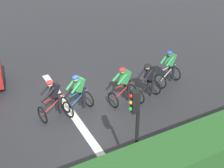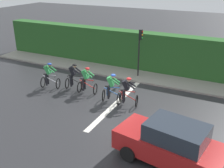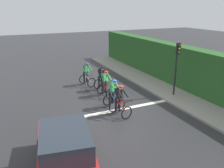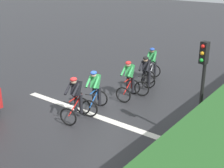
% 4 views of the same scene
% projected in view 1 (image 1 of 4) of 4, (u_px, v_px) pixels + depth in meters
% --- Properties ---
extents(ground_plane, '(80.00, 80.00, 0.00)m').
position_uv_depth(ground_plane, '(77.00, 114.00, 12.70)').
color(ground_plane, '#28282B').
extents(road_marking_stop_line, '(7.00, 0.30, 0.01)m').
position_uv_depth(road_marking_stop_line, '(73.00, 115.00, 12.64)').
color(road_marking_stop_line, silver).
rests_on(road_marking_stop_line, ground).
extents(cyclist_lead, '(0.94, 1.22, 1.66)m').
position_uv_depth(cyclist_lead, '(169.00, 68.00, 14.22)').
color(cyclist_lead, black).
rests_on(cyclist_lead, ground).
extents(cyclist_second, '(0.94, 1.22, 1.66)m').
position_uv_depth(cyclist_second, '(148.00, 82.00, 13.22)').
color(cyclist_second, black).
rests_on(cyclist_second, ground).
extents(cyclist_mid, '(0.86, 1.18, 1.66)m').
position_uv_depth(cyclist_mid, '(124.00, 86.00, 12.96)').
color(cyclist_mid, black).
rests_on(cyclist_mid, ground).
extents(cyclist_fourth, '(0.96, 1.23, 1.66)m').
position_uv_depth(cyclist_fourth, '(79.00, 94.00, 12.46)').
color(cyclist_fourth, black).
rests_on(cyclist_fourth, ground).
extents(cyclist_trailing, '(0.89, 1.20, 1.66)m').
position_uv_depth(cyclist_trailing, '(54.00, 100.00, 12.15)').
color(cyclist_trailing, black).
rests_on(cyclist_trailing, ground).
extents(traffic_light_near_crossing, '(0.23, 0.31, 3.34)m').
position_uv_depth(traffic_light_near_crossing, '(135.00, 126.00, 8.59)').
color(traffic_light_near_crossing, black).
rests_on(traffic_light_near_crossing, ground).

